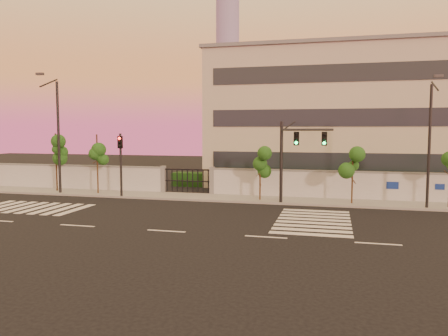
{
  "coord_description": "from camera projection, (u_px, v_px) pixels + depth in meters",
  "views": [
    {
      "loc": [
        8.0,
        -20.01,
        5.04
      ],
      "look_at": [
        1.45,
        6.0,
        2.68
      ],
      "focal_mm": 35.0,
      "sensor_mm": 36.0,
      "label": 1
    }
  ],
  "objects": [
    {
      "name": "ground",
      "position": [
        166.0,
        231.0,
        21.72
      ],
      "size": [
        120.0,
        120.0,
        0.0
      ],
      "primitive_type": "plane",
      "color": "black",
      "rests_on": "ground"
    },
    {
      "name": "institutional_building",
      "position": [
        346.0,
        118.0,
        40.23
      ],
      "size": [
        24.4,
        12.4,
        12.25
      ],
      "color": "beige",
      "rests_on": "ground"
    },
    {
      "name": "street_tree_e",
      "position": [
        353.0,
        165.0,
        28.86
      ],
      "size": [
        1.32,
        1.05,
        3.69
      ],
      "color": "#382314",
      "rests_on": "ground"
    },
    {
      "name": "traffic_signal_main",
      "position": [
        292.0,
        152.0,
        29.03
      ],
      "size": [
        3.48,
        1.14,
        5.58
      ],
      "rotation": [
        0.0,
        0.0,
        0.3
      ],
      "color": "black",
      "rests_on": "ground"
    },
    {
      "name": "street_tree_d",
      "position": [
        260.0,
        163.0,
        30.42
      ],
      "size": [
        1.33,
        1.06,
        3.66
      ],
      "color": "#382314",
      "rests_on": "ground"
    },
    {
      "name": "sidewalk",
      "position": [
        220.0,
        198.0,
        31.85
      ],
      "size": [
        60.0,
        3.0,
        0.15
      ],
      "primitive_type": "cube",
      "color": "gray",
      "rests_on": "ground"
    },
    {
      "name": "streetlight_west",
      "position": [
        57.0,
        131.0,
        33.43
      ],
      "size": [
        0.54,
        2.19,
        9.12
      ],
      "color": "black",
      "rests_on": "ground"
    },
    {
      "name": "street_tree_c",
      "position": [
        97.0,
        150.0,
        33.52
      ],
      "size": [
        1.4,
        1.12,
        4.69
      ],
      "color": "#382314",
      "rests_on": "ground"
    },
    {
      "name": "traffic_signal_secondary",
      "position": [
        121.0,
        157.0,
        32.02
      ],
      "size": [
        0.37,
        0.35,
        4.76
      ],
      "rotation": [
        0.0,
        0.0,
        0.22
      ],
      "color": "black",
      "rests_on": "ground"
    },
    {
      "name": "perimeter_wall",
      "position": [
        226.0,
        182.0,
        33.19
      ],
      "size": [
        60.0,
        0.36,
        2.2
      ],
      "color": "#B0B2B7",
      "rests_on": "ground"
    },
    {
      "name": "distant_skyscraper",
      "position": [
        228.0,
        47.0,
        302.58
      ],
      "size": [
        16.0,
        16.0,
        118.0
      ],
      "color": "gray",
      "rests_on": "ground"
    },
    {
      "name": "street_tree_b",
      "position": [
        56.0,
        149.0,
        34.89
      ],
      "size": [
        1.5,
        1.2,
        4.74
      ],
      "color": "#382314",
      "rests_on": "ground"
    },
    {
      "name": "streetlight_east",
      "position": [
        430.0,
        140.0,
        26.95
      ],
      "size": [
        0.49,
        1.97,
        8.2
      ],
      "color": "black",
      "rests_on": "ground"
    },
    {
      "name": "road_markings",
      "position": [
        165.0,
        215.0,
        25.73
      ],
      "size": [
        57.0,
        7.62,
        0.02
      ],
      "color": "silver",
      "rests_on": "ground"
    },
    {
      "name": "hedge_row",
      "position": [
        247.0,
        182.0,
        35.6
      ],
      "size": [
        41.0,
        4.25,
        1.8
      ],
      "color": "#123710",
      "rests_on": "ground"
    }
  ]
}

